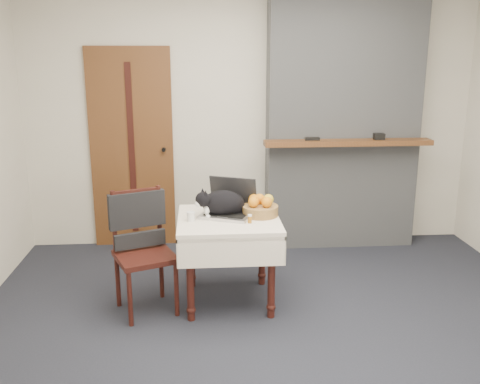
{
  "coord_description": "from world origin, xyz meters",
  "views": [
    {
      "loc": [
        -0.52,
        -3.37,
        1.94
      ],
      "look_at": [
        -0.22,
        0.52,
        0.92
      ],
      "focal_mm": 40.0,
      "sensor_mm": 36.0,
      "label": 1
    }
  ],
  "objects_px": {
    "laptop": "(229,206)",
    "pill_bottle": "(250,219)",
    "fruit_basket": "(260,207)",
    "cat": "(224,203)",
    "door": "(132,149)",
    "side_table": "(229,231)",
    "chair": "(141,234)",
    "cream_jar": "(191,216)"
  },
  "relations": [
    {
      "from": "laptop",
      "to": "pill_bottle",
      "type": "bearing_deg",
      "value": -35.48
    },
    {
      "from": "side_table",
      "to": "cream_jar",
      "type": "distance_m",
      "value": 0.33
    },
    {
      "from": "fruit_basket",
      "to": "cat",
      "type": "bearing_deg",
      "value": 178.34
    },
    {
      "from": "cat",
      "to": "pill_bottle",
      "type": "xyz_separation_m",
      "value": [
        0.19,
        -0.2,
        -0.07
      ]
    },
    {
      "from": "side_table",
      "to": "laptop",
      "type": "height_order",
      "value": "laptop"
    },
    {
      "from": "laptop",
      "to": "pill_bottle",
      "type": "distance_m",
      "value": 0.27
    },
    {
      "from": "cat",
      "to": "cream_jar",
      "type": "distance_m",
      "value": 0.29
    },
    {
      "from": "side_table",
      "to": "cream_jar",
      "type": "height_order",
      "value": "cream_jar"
    },
    {
      "from": "cat",
      "to": "fruit_basket",
      "type": "distance_m",
      "value": 0.29
    },
    {
      "from": "side_table",
      "to": "chair",
      "type": "bearing_deg",
      "value": -177.04
    },
    {
      "from": "chair",
      "to": "cream_jar",
      "type": "bearing_deg",
      "value": -26.32
    },
    {
      "from": "laptop",
      "to": "chair",
      "type": "relative_size",
      "value": 0.51
    },
    {
      "from": "fruit_basket",
      "to": "pill_bottle",
      "type": "bearing_deg",
      "value": -117.44
    },
    {
      "from": "door",
      "to": "cat",
      "type": "distance_m",
      "value": 1.61
    },
    {
      "from": "cream_jar",
      "to": "chair",
      "type": "distance_m",
      "value": 0.41
    },
    {
      "from": "door",
      "to": "side_table",
      "type": "bearing_deg",
      "value": -57.65
    },
    {
      "from": "laptop",
      "to": "door",
      "type": "bearing_deg",
      "value": 147.37
    },
    {
      "from": "laptop",
      "to": "chair",
      "type": "distance_m",
      "value": 0.72
    },
    {
      "from": "cat",
      "to": "door",
      "type": "bearing_deg",
      "value": 103.5
    },
    {
      "from": "chair",
      "to": "side_table",
      "type": "bearing_deg",
      "value": -19.14
    },
    {
      "from": "pill_bottle",
      "to": "fruit_basket",
      "type": "distance_m",
      "value": 0.22
    },
    {
      "from": "side_table",
      "to": "pill_bottle",
      "type": "bearing_deg",
      "value": -44.17
    },
    {
      "from": "door",
      "to": "fruit_basket",
      "type": "relative_size",
      "value": 7.08
    },
    {
      "from": "fruit_basket",
      "to": "side_table",
      "type": "bearing_deg",
      "value": -170.0
    },
    {
      "from": "door",
      "to": "laptop",
      "type": "relative_size",
      "value": 4.15
    },
    {
      "from": "door",
      "to": "chair",
      "type": "bearing_deg",
      "value": -81.51
    },
    {
      "from": "door",
      "to": "pill_bottle",
      "type": "relative_size",
      "value": 30.11
    },
    {
      "from": "side_table",
      "to": "laptop",
      "type": "distance_m",
      "value": 0.2
    },
    {
      "from": "side_table",
      "to": "fruit_basket",
      "type": "bearing_deg",
      "value": 10.0
    },
    {
      "from": "cream_jar",
      "to": "laptop",
      "type": "bearing_deg",
      "value": 25.95
    },
    {
      "from": "cat",
      "to": "pill_bottle",
      "type": "bearing_deg",
      "value": -65.67
    },
    {
      "from": "laptop",
      "to": "fruit_basket",
      "type": "relative_size",
      "value": 1.71
    },
    {
      "from": "pill_bottle",
      "to": "chair",
      "type": "distance_m",
      "value": 0.84
    },
    {
      "from": "laptop",
      "to": "fruit_basket",
      "type": "xyz_separation_m",
      "value": [
        0.24,
        -0.04,
        -0.01
      ]
    },
    {
      "from": "side_table",
      "to": "cat",
      "type": "distance_m",
      "value": 0.22
    },
    {
      "from": "laptop",
      "to": "cream_jar",
      "type": "distance_m",
      "value": 0.34
    },
    {
      "from": "laptop",
      "to": "chair",
      "type": "bearing_deg",
      "value": -147.16
    },
    {
      "from": "cat",
      "to": "laptop",
      "type": "bearing_deg",
      "value": 14.38
    },
    {
      "from": "side_table",
      "to": "fruit_basket",
      "type": "relative_size",
      "value": 2.76
    },
    {
      "from": "fruit_basket",
      "to": "chair",
      "type": "height_order",
      "value": "chair"
    },
    {
      "from": "side_table",
      "to": "fruit_basket",
      "type": "height_order",
      "value": "fruit_basket"
    },
    {
      "from": "cream_jar",
      "to": "pill_bottle",
      "type": "distance_m",
      "value": 0.45
    }
  ]
}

